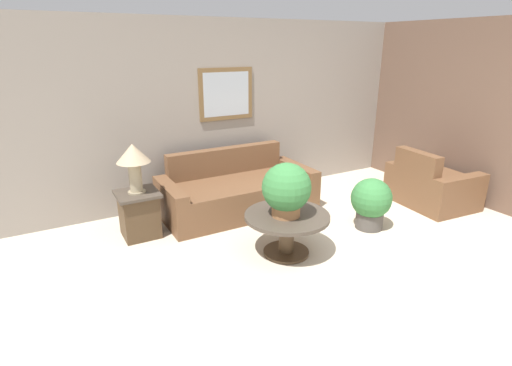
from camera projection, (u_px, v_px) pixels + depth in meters
ground_plane at (376, 269)px, 4.21m from camera, size 20.00×20.00×0.00m
wall_back at (250, 110)px, 6.07m from camera, size 7.25×0.09×2.60m
wall_right at (445, 109)px, 6.14m from camera, size 0.06×4.75×2.60m
couch_main at (237, 192)px, 5.62m from camera, size 2.12×0.98×0.84m
armchair at (431, 186)px, 5.85m from camera, size 0.97×1.16×0.84m
coffee_table at (287, 225)px, 4.43m from camera, size 0.94×0.94×0.48m
side_table at (139, 214)px, 4.87m from camera, size 0.49×0.49×0.57m
table_lamp at (133, 158)px, 4.63m from camera, size 0.39×0.39×0.60m
potted_plant_on_table at (286, 189)px, 4.25m from camera, size 0.53×0.53×0.59m
potted_plant_floor at (371, 202)px, 5.05m from camera, size 0.51×0.51×0.66m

